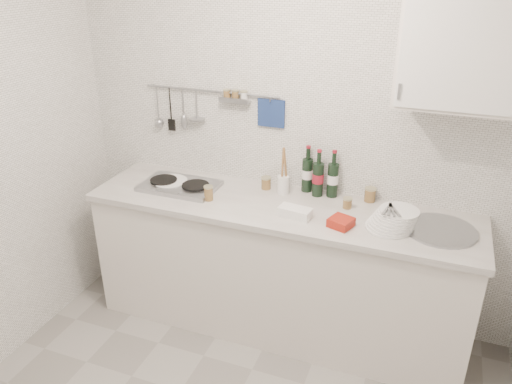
# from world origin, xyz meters

# --- Properties ---
(back_wall) EXTENTS (3.00, 0.02, 2.50)m
(back_wall) POSITION_xyz_m (0.00, 1.40, 1.25)
(back_wall) COLOR silver
(back_wall) RESTS_ON floor
(counter) EXTENTS (2.44, 0.64, 0.96)m
(counter) POSITION_xyz_m (0.01, 1.10, 0.43)
(counter) COLOR silver
(counter) RESTS_ON floor
(wall_rail) EXTENTS (0.98, 0.09, 0.34)m
(wall_rail) POSITION_xyz_m (-0.60, 1.37, 1.43)
(wall_rail) COLOR #93969B
(wall_rail) RESTS_ON back_wall
(wall_cabinet) EXTENTS (0.60, 0.38, 0.70)m
(wall_cabinet) POSITION_xyz_m (0.90, 1.22, 1.95)
(wall_cabinet) COLOR silver
(wall_cabinet) RESTS_ON back_wall
(plate_stack_hob) EXTENTS (0.25, 0.24, 0.03)m
(plate_stack_hob) POSITION_xyz_m (-0.78, 1.11, 0.94)
(plate_stack_hob) COLOR #4B6DAA
(plate_stack_hob) RESTS_ON counter
(plate_stack_sink) EXTENTS (0.29, 0.27, 0.12)m
(plate_stack_sink) POSITION_xyz_m (0.69, 1.04, 0.97)
(plate_stack_sink) COLOR white
(plate_stack_sink) RESTS_ON counter
(wine_bottles) EXTENTS (0.25, 0.12, 0.31)m
(wine_bottles) POSITION_xyz_m (0.19, 1.33, 1.07)
(wine_bottles) COLOR black
(wine_bottles) RESTS_ON counter
(butter_dish) EXTENTS (0.20, 0.12, 0.06)m
(butter_dish) POSITION_xyz_m (0.14, 0.98, 0.95)
(butter_dish) COLOR white
(butter_dish) RESTS_ON counter
(strawberry_punnet) EXTENTS (0.16, 0.16, 0.05)m
(strawberry_punnet) POSITION_xyz_m (0.42, 0.96, 0.95)
(strawberry_punnet) COLOR #B01D13
(strawberry_punnet) RESTS_ON counter
(utensil_crock) EXTENTS (0.08, 0.08, 0.32)m
(utensil_crock) POSITION_xyz_m (-0.03, 1.27, 1.00)
(utensil_crock) COLOR white
(utensil_crock) RESTS_ON counter
(jar_a) EXTENTS (0.07, 0.07, 0.08)m
(jar_a) POSITION_xyz_m (-0.16, 1.29, 0.96)
(jar_a) COLOR brown
(jar_a) RESTS_ON counter
(jar_b) EXTENTS (0.07, 0.07, 0.09)m
(jar_b) POSITION_xyz_m (0.52, 1.35, 0.97)
(jar_b) COLOR brown
(jar_b) RESTS_ON counter
(jar_c) EXTENTS (0.06, 0.06, 0.07)m
(jar_c) POSITION_xyz_m (0.40, 1.20, 0.95)
(jar_c) COLOR brown
(jar_c) RESTS_ON counter
(jar_d) EXTENTS (0.06, 0.06, 0.10)m
(jar_d) POSITION_xyz_m (-0.44, 1.00, 0.97)
(jar_d) COLOR brown
(jar_d) RESTS_ON counter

